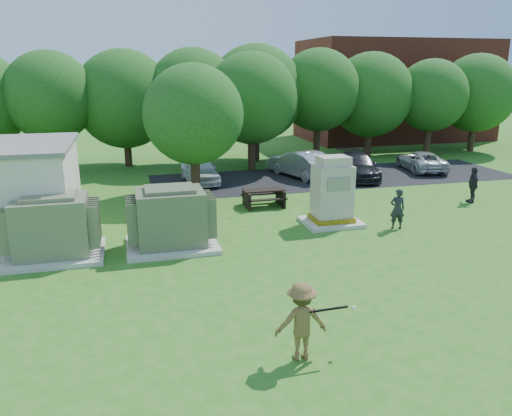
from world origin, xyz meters
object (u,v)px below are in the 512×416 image
object	(u,v)px
transformer_left	(53,228)
transformer_right	(171,219)
person_by_generator	(397,209)
car_white	(200,170)
person_walking_right	(473,185)
car_dark	(357,166)
car_silver_a	(301,164)
batter	(301,321)
generator_cabinet	(332,195)
picnic_table	(264,196)
car_silver_b	(421,161)

from	to	relation	value
transformer_left	transformer_right	world-z (taller)	same
person_by_generator	car_white	distance (m)	11.36
transformer_right	person_walking_right	size ratio (longest dim) A/B	1.86
car_white	car_dark	distance (m)	8.55
transformer_right	car_white	distance (m)	9.82
car_silver_a	batter	bearing A→B (deg)	52.49
generator_cabinet	batter	world-z (taller)	generator_cabinet
car_silver_a	picnic_table	bearing A→B (deg)	38.07
person_by_generator	car_dark	size ratio (longest dim) A/B	0.33
person_by_generator	car_silver_b	world-z (taller)	person_by_generator
car_silver_a	car_dark	xyz separation A→B (m)	(2.87, -0.99, -0.06)
car_white	car_silver_b	distance (m)	13.01
picnic_table	car_dark	size ratio (longest dim) A/B	0.38
generator_cabinet	person_walking_right	world-z (taller)	generator_cabinet
car_silver_a	car_silver_b	size ratio (longest dim) A/B	1.08
car_white	car_silver_a	distance (m)	5.61
person_walking_right	car_silver_b	size ratio (longest dim) A/B	0.39
transformer_left	car_dark	size ratio (longest dim) A/B	0.65
transformer_right	batter	xyz separation A→B (m)	(1.95, -7.43, -0.12)
batter	generator_cabinet	bearing A→B (deg)	-113.05
car_white	car_silver_a	xyz separation A→B (m)	(5.61, -0.04, 0.04)
transformer_left	picnic_table	world-z (taller)	transformer_left
car_dark	car_silver_b	distance (m)	4.61
transformer_right	batter	world-z (taller)	transformer_right
generator_cabinet	picnic_table	distance (m)	3.68
generator_cabinet	picnic_table	size ratio (longest dim) A/B	1.49
transformer_left	person_walking_right	xyz separation A→B (m)	(17.27, 2.44, -0.16)
transformer_left	batter	bearing A→B (deg)	-52.75
car_silver_b	generator_cabinet	bearing A→B (deg)	52.51
batter	car_white	distance (m)	16.96
car_dark	transformer_left	bearing A→B (deg)	-136.14
picnic_table	transformer_right	bearing A→B (deg)	-136.50
person_walking_right	generator_cabinet	bearing A→B (deg)	-61.05
batter	person_walking_right	xyz separation A→B (m)	(11.62, 9.87, -0.04)
generator_cabinet	car_silver_b	distance (m)	12.41
person_by_generator	car_silver_a	world-z (taller)	person_by_generator
person_by_generator	car_white	bearing A→B (deg)	-45.24
transformer_right	person_by_generator	world-z (taller)	transformer_right
car_silver_b	transformer_right	bearing A→B (deg)	41.59
transformer_left	person_by_generator	bearing A→B (deg)	-0.62
generator_cabinet	person_walking_right	bearing A→B (deg)	10.81
batter	car_silver_b	bearing A→B (deg)	-124.98
generator_cabinet	batter	distance (m)	9.47
picnic_table	car_white	world-z (taller)	car_white
car_silver_b	batter	bearing A→B (deg)	61.58
transformer_right	person_walking_right	world-z (taller)	transformer_right
transformer_left	car_white	xyz separation A→B (m)	(6.07, 9.53, -0.28)
picnic_table	car_silver_b	size ratio (longest dim) A/B	0.43
person_walking_right	transformer_left	bearing A→B (deg)	-63.83
car_silver_a	person_by_generator	bearing A→B (deg)	74.32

